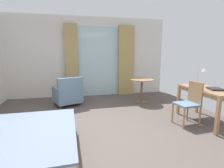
# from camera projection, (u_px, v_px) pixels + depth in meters

# --- Properties ---
(ground) EXTENTS (6.13, 6.96, 0.10)m
(ground) POSITION_uv_depth(u_px,v_px,m) (103.00, 136.00, 3.29)
(ground) COLOR #564C47
(wall_back) EXTENTS (5.73, 0.12, 2.81)m
(wall_back) POSITION_uv_depth(u_px,v_px,m) (88.00, 57.00, 6.13)
(wall_back) COLOR silver
(wall_back) RESTS_ON ground
(balcony_glass_door) EXTENTS (1.53, 0.02, 2.47)m
(balcony_glass_door) POSITION_uv_depth(u_px,v_px,m) (99.00, 62.00, 6.17)
(balcony_glass_door) COLOR silver
(balcony_glass_door) RESTS_ON ground
(curtain_panel_left) EXTENTS (0.44, 0.10, 2.53)m
(curtain_panel_left) POSITION_uv_depth(u_px,v_px,m) (72.00, 61.00, 5.86)
(curtain_panel_left) COLOR tan
(curtain_panel_left) RESTS_ON ground
(curtain_panel_right) EXTENTS (0.58, 0.10, 2.53)m
(curtain_panel_right) POSITION_uv_depth(u_px,v_px,m) (126.00, 61.00, 6.28)
(curtain_panel_right) COLOR tan
(curtain_panel_right) RESTS_ON ground
(writing_desk) EXTENTS (0.64, 1.27, 0.77)m
(writing_desk) POSITION_uv_depth(u_px,v_px,m) (207.00, 93.00, 3.74)
(writing_desk) COLOR #9E754C
(writing_desk) RESTS_ON ground
(desk_chair) EXTENTS (0.48, 0.44, 0.93)m
(desk_chair) POSITION_uv_depth(u_px,v_px,m) (190.00, 101.00, 3.66)
(desk_chair) COLOR slate
(desk_chair) RESTS_ON ground
(desk_lamp) EXTENTS (0.21, 0.25, 0.45)m
(desk_lamp) POSITION_uv_depth(u_px,v_px,m) (202.00, 73.00, 4.04)
(desk_lamp) COLOR #B7B2A8
(desk_lamp) RESTS_ON writing_desk
(closed_book) EXTENTS (0.34, 0.38, 0.04)m
(closed_book) POSITION_uv_depth(u_px,v_px,m) (215.00, 89.00, 3.60)
(closed_book) COLOR #232328
(closed_book) RESTS_ON writing_desk
(armchair_by_window) EXTENTS (0.93, 0.91, 0.86)m
(armchair_by_window) POSITION_uv_depth(u_px,v_px,m) (68.00, 94.00, 5.03)
(armchair_by_window) COLOR slate
(armchair_by_window) RESTS_ON ground
(round_cafe_table) EXTENTS (0.74, 0.74, 0.74)m
(round_cafe_table) POSITION_uv_depth(u_px,v_px,m) (142.00, 85.00, 5.33)
(round_cafe_table) COLOR #9E754C
(round_cafe_table) RESTS_ON ground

